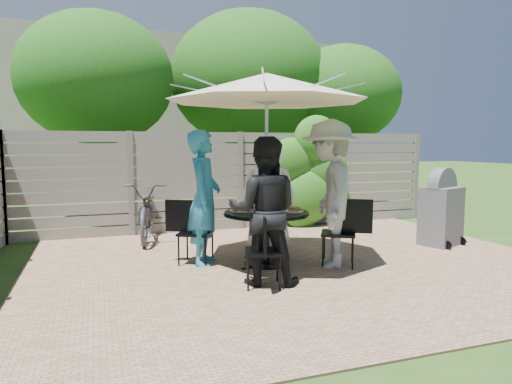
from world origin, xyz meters
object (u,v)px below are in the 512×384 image
object	(u,v)px
chair_back	(269,233)
person_front	(264,212)
plate_front	(265,214)
bicycle	(148,211)
plate_back	(267,206)
person_left	(204,198)
glass_back	(260,204)
person_right	(330,194)
glass_right	(286,205)
glass_left	(246,207)
syrup_jug	(262,205)
bbq_grill	(441,210)
chair_right	(339,246)
person_back	(268,194)
coffee_cup	(274,205)
plate_left	(239,209)
plate_right	(294,210)
umbrella	(267,88)
chair_front	(263,266)
chair_left	(195,245)
patio_table	(266,228)

from	to	relation	value
chair_back	person_front	world-z (taller)	person_front
plate_front	person_front	bearing A→B (deg)	-112.63
chair_back	bicycle	bearing A→B (deg)	-105.05
plate_back	bicycle	distance (m)	2.39
person_left	glass_back	bearing A→B (deg)	-70.30
glass_back	plate_front	bearing A→B (deg)	-103.02
person_right	glass_right	xyz separation A→B (m)	(-0.49, 0.32, -0.17)
plate_back	glass_left	bearing A→B (deg)	-141.81
chair_back	person_front	distance (m)	1.89
syrup_jug	chair_back	bearing A→B (deg)	63.60
bbq_grill	chair_right	bearing A→B (deg)	173.81
chair_back	person_back	size ratio (longest dim) A/B	0.47
person_front	coffee_cup	bearing A→B (deg)	-95.44
plate_left	person_back	bearing A→B (deg)	43.92
plate_front	glass_back	world-z (taller)	glass_back
bbq_grill	plate_right	bearing A→B (deg)	166.00
umbrella	person_left	distance (m)	1.66
person_left	chair_right	distance (m)	1.90
chair_front	glass_left	size ratio (longest dim) A/B	6.04
person_right	plate_front	world-z (taller)	person_right
chair_front	glass_right	xyz separation A→B (m)	(0.65, 0.89, 0.55)
glass_back	bicycle	world-z (taller)	bicycle
person_front	plate_right	world-z (taller)	person_front
plate_right	chair_left	bearing A→B (deg)	157.30
person_front	bicycle	distance (m)	3.16
person_left	glass_right	bearing A→B (deg)	-84.50
person_back	person_left	bearing A→B (deg)	-135.00
glass_left	coffee_cup	size ratio (longest dim) A/B	1.17
plate_back	glass_right	xyz separation A→B (m)	(0.14, -0.34, 0.05)
plate_left	glass_left	world-z (taller)	glass_left
person_left	plate_front	world-z (taller)	person_left
glass_right	syrup_jug	world-z (taller)	syrup_jug
person_back	plate_back	bearing A→B (deg)	-90.00
plate_front	coffee_cup	world-z (taller)	coffee_cup
patio_table	plate_left	size ratio (longest dim) A/B	5.60
coffee_cup	chair_right	bearing A→B (deg)	-37.03
chair_back	chair_front	size ratio (longest dim) A/B	0.98
plate_back	chair_front	bearing A→B (deg)	-112.57
chair_front	glass_back	distance (m)	1.34
person_front	chair_right	world-z (taller)	person_front
chair_back	plate_back	bearing A→B (deg)	0.68
umbrella	bbq_grill	world-z (taller)	umbrella
bbq_grill	glass_right	bearing A→B (deg)	163.09
chair_back	person_front	bearing A→B (deg)	0.69
chair_front	umbrella	bearing A→B (deg)	-5.50
patio_table	person_back	xyz separation A→B (m)	(0.32, 0.77, 0.36)
plate_back	person_right	bearing A→B (deg)	-46.08
chair_back	person_right	size ratio (longest dim) A/B	0.43
person_front	plate_right	xyz separation A→B (m)	(0.65, 0.63, -0.10)
umbrella	plate_back	xyz separation A→B (m)	(0.14, 0.33, -1.59)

